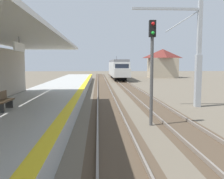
{
  "coord_description": "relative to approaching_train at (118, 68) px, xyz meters",
  "views": [
    {
      "loc": [
        1.21,
        1.85,
        3.09
      ],
      "look_at": [
        1.75,
        11.64,
        2.1
      ],
      "focal_mm": 40.62,
      "sensor_mm": 36.0,
      "label": 1
    }
  ],
  "objects": [
    {
      "name": "track_pair_nearest_platform",
      "position": [
        -3.4,
        -33.54,
        -2.13
      ],
      "size": [
        2.34,
        120.0,
        0.16
      ],
      "color": "#4C3D2D",
      "rests_on": "ground"
    },
    {
      "name": "platform_bench",
      "position": [
        -8.61,
        -39.51,
        -0.8
      ],
      "size": [
        0.45,
        1.6,
        0.88
      ],
      "color": "brown",
      "rests_on": "station_platform"
    },
    {
      "name": "station_platform",
      "position": [
        -7.8,
        -37.54,
        -1.73
      ],
      "size": [
        5.0,
        80.0,
        0.91
      ],
      "color": "#A8A8A3",
      "rests_on": "ground"
    },
    {
      "name": "track_pair_middle",
      "position": [
        -0.0,
        -33.54,
        -2.13
      ],
      "size": [
        2.34,
        120.0,
        0.16
      ],
      "color": "#4C3D2D",
      "rests_on": "ground"
    },
    {
      "name": "rail_signal_post",
      "position": [
        -1.43,
        -39.27,
        1.02
      ],
      "size": [
        0.32,
        0.34,
        5.2
      ],
      "color": "#4C4C4C",
      "rests_on": "ground"
    },
    {
      "name": "distant_trackside_house",
      "position": [
        10.41,
        4.66,
        1.16
      ],
      "size": [
        6.6,
        5.28,
        6.4
      ],
      "color": "tan",
      "rests_on": "ground"
    },
    {
      "name": "catenary_pylon_far_side",
      "position": [
        2.78,
        -33.91,
        1.43
      ],
      "size": [
        5.0,
        0.4,
        7.5
      ],
      "color": "#9EA3A8",
      "rests_on": "ground"
    },
    {
      "name": "approaching_train",
      "position": [
        0.0,
        0.0,
        0.0
      ],
      "size": [
        2.93,
        19.6,
        4.76
      ],
      "color": "silver",
      "rests_on": "ground"
    }
  ]
}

